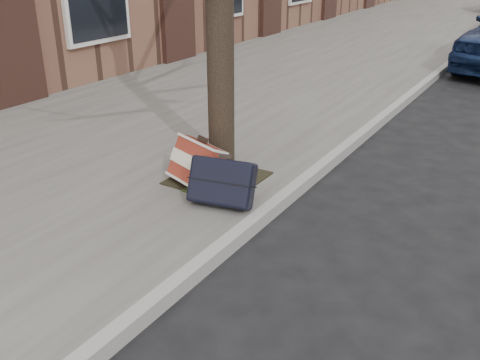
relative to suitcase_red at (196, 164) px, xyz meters
The scene contains 5 objects.
ground 2.32m from the suitcase_red, 24.36° to the right, with size 120.00×120.00×0.00m, color black.
near_sidewalk 14.15m from the suitcase_red, 96.55° to the left, with size 5.00×70.00×0.12m, color slate.
dirt_patch 0.35m from the suitcase_red, 71.53° to the left, with size 0.85×0.85×0.01m, color black.
suitcase_red is the anchor object (origin of this frame).
suitcase_navy 0.51m from the suitcase_red, 26.15° to the right, with size 0.60×0.19×0.43m, color black.
Camera 1 is at (0.83, -2.99, 2.33)m, focal length 40.00 mm.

